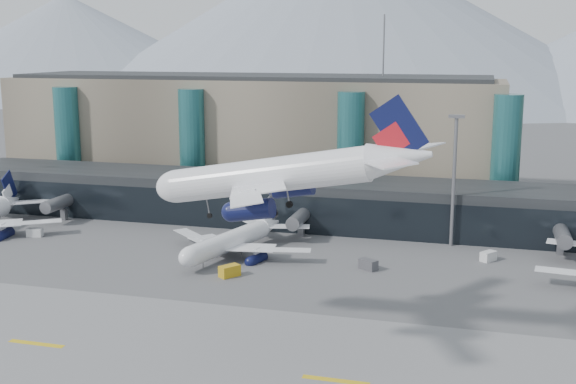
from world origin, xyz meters
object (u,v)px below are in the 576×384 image
object	(u,v)px
veh_d	(488,256)
veh_a	(35,232)
veh_c	(368,264)
jet_parked_mid	(239,233)
lightmast_mid	(454,173)
veh_h	(230,271)
hero_jet	(295,165)

from	to	relation	value
veh_d	veh_a	bearing A→B (deg)	129.84
veh_c	veh_d	distance (m)	22.98
veh_d	veh_c	bearing A→B (deg)	153.77
jet_parked_mid	veh_d	size ratio (longest dim) A/B	10.61
jet_parked_mid	veh_d	bearing A→B (deg)	-65.73
veh_a	lightmast_mid	bearing A→B (deg)	-1.42
jet_parked_mid	veh_c	distance (m)	25.69
lightmast_mid	veh_d	size ratio (longest dim) A/B	8.34
jet_parked_mid	veh_h	xyz separation A→B (m)	(3.17, -13.87, -2.99)
veh_h	veh_a	bearing A→B (deg)	108.62
veh_d	veh_h	world-z (taller)	veh_h
hero_jet	veh_a	xyz separation A→B (m)	(-65.45, 39.03, -23.05)
jet_parked_mid	veh_h	world-z (taller)	jet_parked_mid
jet_parked_mid	veh_a	xyz separation A→B (m)	(-44.24, 0.22, -3.10)
lightmast_mid	veh_c	world-z (taller)	lightmast_mid
veh_c	veh_h	world-z (taller)	veh_h
lightmast_mid	hero_jet	distance (m)	57.97
hero_jet	veh_c	xyz separation A→B (m)	(4.01, 35.00, -23.01)
jet_parked_mid	veh_d	xyz separation A→B (m)	(45.45, 7.08, -3.08)
veh_a	veh_h	world-z (taller)	veh_h
jet_parked_mid	lightmast_mid	bearing A→B (deg)	-52.30
hero_jet	veh_c	bearing A→B (deg)	89.15
veh_h	hero_jet	bearing A→B (deg)	-108.97
veh_a	veh_d	world-z (taller)	veh_d
jet_parked_mid	veh_a	size ratio (longest dim) A/B	10.66
veh_d	veh_h	bearing A→B (deg)	151.82
veh_d	veh_h	size ratio (longest dim) A/B	0.88
lightmast_mid	hero_jet	bearing A→B (deg)	-107.47
hero_jet	jet_parked_mid	distance (m)	48.53
lightmast_mid	veh_d	world-z (taller)	lightmast_mid
jet_parked_mid	veh_c	size ratio (longest dim) A/B	9.97
jet_parked_mid	veh_c	bearing A→B (deg)	-83.18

